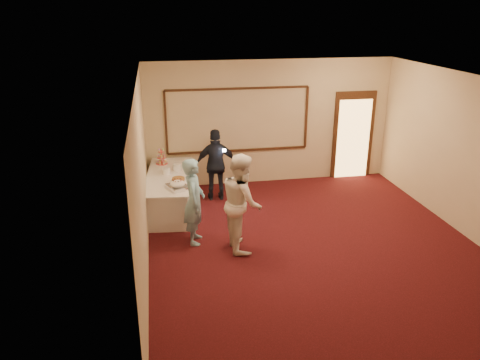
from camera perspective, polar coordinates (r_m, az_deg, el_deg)
name	(u,v)px	position (r m, az deg, el deg)	size (l,w,h in m)	color
floor	(314,246)	(8.81, 8.97, -7.94)	(7.00, 7.00, 0.00)	black
room_walls	(320,140)	(8.06, 9.76, 4.83)	(6.04, 7.04, 3.02)	beige
wall_molding	(238,120)	(11.22, -0.26, 7.31)	(3.45, 0.04, 1.55)	black
doorway	(353,136)	(12.18, 13.61, 5.28)	(1.05, 0.07, 2.20)	black
buffet_table	(170,192)	(10.21, -8.55, -1.43)	(1.20, 2.54, 0.77)	white
pavlova_tray	(178,185)	(9.28, -7.62, -0.61)	(0.49, 0.54, 0.18)	silver
cupcake_stand	(162,158)	(10.78, -9.54, 2.66)	(0.27, 0.27, 0.39)	#E84A4B
plate_stack_a	(166,171)	(10.12, -8.98, 1.10)	(0.17, 0.17, 0.14)	white
plate_stack_b	(177,167)	(10.30, -7.69, 1.58)	(0.20, 0.20, 0.17)	white
tart	(178,179)	(9.72, -7.52, 0.09)	(0.30, 0.30, 0.06)	white
man	(194,201)	(8.56, -5.62, -2.61)	(0.59, 0.39, 1.63)	#7BAEC9
woman	(242,202)	(8.31, 0.21, -2.70)	(0.86, 0.67, 1.78)	white
guest	(216,165)	(10.47, -2.90, 1.85)	(0.96, 0.40, 1.63)	black
camera_flash	(224,150)	(10.13, -1.95, 3.64)	(0.07, 0.04, 0.05)	white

